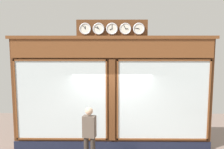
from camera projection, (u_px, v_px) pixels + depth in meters
The scene contains 2 objects.
shop_facade at pixel (112, 93), 8.42m from camera, with size 6.54×0.42×4.19m.
pedestrian at pixel (89, 133), 7.44m from camera, with size 0.40×0.30×1.69m.
Camera 1 is at (-0.08, 8.14, 3.60)m, focal length 41.84 mm.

